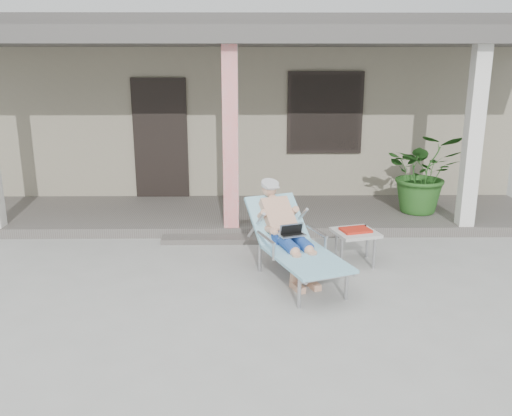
{
  "coord_description": "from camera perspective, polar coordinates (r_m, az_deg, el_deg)",
  "views": [
    {
      "loc": [
        0.26,
        -5.6,
        2.56
      ],
      "look_at": [
        0.34,
        0.6,
        0.85
      ],
      "focal_mm": 38.0,
      "sensor_mm": 36.0,
      "label": 1
    }
  ],
  "objects": [
    {
      "name": "lounger",
      "position": [
        6.46,
        3.63,
        -1.22
      ],
      "size": [
        1.24,
        1.84,
        1.16
      ],
      "rotation": [
        0.0,
        0.0,
        0.36
      ],
      "color": "#B7B7BC",
      "rests_on": "ground"
    },
    {
      "name": "side_table",
      "position": [
        7.07,
        10.41,
        -2.73
      ],
      "size": [
        0.64,
        0.64,
        0.46
      ],
      "rotation": [
        0.0,
        0.0,
        0.28
      ],
      "color": "#BABAB5",
      "rests_on": "ground"
    },
    {
      "name": "porch_overhang",
      "position": [
        8.56,
        -2.63,
        16.92
      ],
      "size": [
        10.0,
        2.3,
        2.85
      ],
      "color": "silver",
      "rests_on": "porch_deck"
    },
    {
      "name": "porch_deck",
      "position": [
        8.96,
        -2.4,
        -0.71
      ],
      "size": [
        10.0,
        2.0,
        0.15
      ],
      "primitive_type": "cube",
      "color": "#605B56",
      "rests_on": "ground"
    },
    {
      "name": "ground",
      "position": [
        6.17,
        -3.16,
        -9.15
      ],
      "size": [
        60.0,
        60.0,
        0.0
      ],
      "primitive_type": "plane",
      "color": "#9E9E99",
      "rests_on": "ground"
    },
    {
      "name": "porch_step",
      "position": [
        7.87,
        -2.63,
        -3.3
      ],
      "size": [
        2.0,
        0.3,
        0.07
      ],
      "primitive_type": "cube",
      "color": "#605B56",
      "rests_on": "ground"
    },
    {
      "name": "potted_palm",
      "position": [
        9.1,
        17.23,
        3.56
      ],
      "size": [
        1.35,
        1.23,
        1.3
      ],
      "primitive_type": "imported",
      "rotation": [
        0.0,
        0.0,
        -0.2
      ],
      "color": "#26591E",
      "rests_on": "porch_deck"
    },
    {
      "name": "house",
      "position": [
        12.13,
        -2.03,
        11.17
      ],
      "size": [
        10.4,
        5.4,
        3.3
      ],
      "color": "#9E957D",
      "rests_on": "ground"
    }
  ]
}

